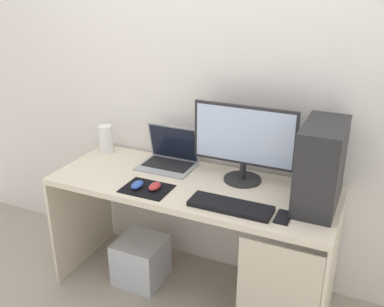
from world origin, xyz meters
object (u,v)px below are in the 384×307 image
(pc_tower, at_px, (321,166))
(subwoofer, at_px, (141,260))
(laptop, at_px, (169,158))
(mouse_right, at_px, (137,185))
(cell_phone, at_px, (283,217))
(keyboard, at_px, (230,206))
(monitor, at_px, (244,142))
(mouse_left, at_px, (155,186))
(speaker, at_px, (106,139))

(pc_tower, xyz_separation_m, subwoofer, (-1.00, -0.09, -0.80))
(laptop, relative_size, mouse_right, 3.40)
(mouse_right, bearing_deg, cell_phone, 1.41)
(pc_tower, xyz_separation_m, keyboard, (-0.38, -0.22, -0.20))
(monitor, distance_m, mouse_left, 0.54)
(pc_tower, xyz_separation_m, speaker, (-1.37, 0.15, -0.12))
(monitor, bearing_deg, keyboard, -81.85)
(monitor, height_order, mouse_left, monitor)
(speaker, height_order, keyboard, speaker)
(subwoofer, bearing_deg, keyboard, -11.61)
(keyboard, relative_size, cell_phone, 3.23)
(speaker, bearing_deg, mouse_right, -39.23)
(mouse_right, relative_size, cell_phone, 0.74)
(speaker, xyz_separation_m, mouse_left, (0.55, -0.35, -0.07))
(laptop, relative_size, keyboard, 0.78)
(cell_phone, relative_size, subwoofer, 0.46)
(keyboard, xyz_separation_m, cell_phone, (0.26, 0.01, -0.01))
(monitor, height_order, speaker, monitor)
(monitor, distance_m, cell_phone, 0.49)
(cell_phone, bearing_deg, pc_tower, 59.53)
(pc_tower, height_order, subwoofer, pc_tower)
(monitor, relative_size, mouse_left, 6.00)
(speaker, height_order, mouse_right, speaker)
(laptop, bearing_deg, mouse_right, -92.53)
(monitor, distance_m, laptop, 0.51)
(pc_tower, xyz_separation_m, monitor, (-0.43, 0.10, 0.02))
(speaker, bearing_deg, cell_phone, -15.77)
(mouse_left, bearing_deg, monitor, 37.34)
(monitor, distance_m, keyboard, 0.39)
(pc_tower, distance_m, laptop, 0.92)
(monitor, height_order, laptop, monitor)
(speaker, distance_m, keyboard, 1.06)
(mouse_right, distance_m, cell_phone, 0.80)
(subwoofer, bearing_deg, monitor, 18.48)
(laptop, bearing_deg, speaker, 177.00)
(monitor, distance_m, speaker, 0.96)
(speaker, bearing_deg, keyboard, -20.39)
(subwoofer, bearing_deg, mouse_left, -30.55)
(speaker, xyz_separation_m, mouse_right, (0.46, -0.37, -0.07))
(speaker, relative_size, mouse_left, 1.87)
(laptop, height_order, speaker, laptop)
(pc_tower, bearing_deg, monitor, 166.74)
(monitor, height_order, cell_phone, monitor)
(monitor, xyz_separation_m, laptop, (-0.47, 0.02, -0.19))
(speaker, bearing_deg, monitor, -2.93)
(mouse_left, bearing_deg, keyboard, -2.61)
(monitor, bearing_deg, mouse_right, -146.35)
(monitor, bearing_deg, mouse_left, -142.66)
(laptop, bearing_deg, keyboard, -33.53)
(mouse_right, height_order, cell_phone, mouse_right)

